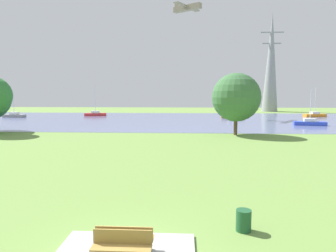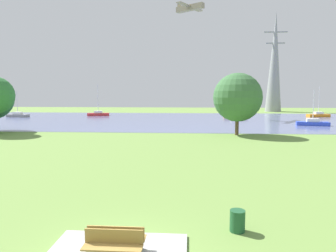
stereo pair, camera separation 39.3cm
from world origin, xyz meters
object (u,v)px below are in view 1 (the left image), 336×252
at_px(sailboat_blue, 310,123).
at_px(sailboat_gray, 14,115).
at_px(sailboat_brown, 233,116).
at_px(sailboat_orange, 315,115).
at_px(litter_bin, 244,220).
at_px(tree_east_near, 236,97).
at_px(electricity_pylon, 271,62).
at_px(sailboat_red, 95,114).
at_px(bench_facing_inland, 122,249).
at_px(bench_facing_water, 125,240).
at_px(light_aircraft, 187,8).

height_order(sailboat_blue, sailboat_gray, sailboat_blue).
bearing_deg(sailboat_brown, sailboat_blue, -54.41).
bearing_deg(sailboat_orange, litter_bin, -114.49).
xyz_separation_m(tree_east_near, electricity_pylon, (17.63, 50.34, 9.09)).
bearing_deg(sailboat_red, bench_facing_inland, -72.70).
xyz_separation_m(bench_facing_water, bench_facing_inland, (0.00, -0.54, 0.00)).
relative_size(sailboat_brown, light_aircraft, 0.99).
bearing_deg(bench_facing_inland, litter_bin, 31.03).
bearing_deg(sailboat_blue, litter_bin, -114.59).
relative_size(sailboat_red, sailboat_gray, 1.28).
distance_m(sailboat_gray, tree_east_near, 49.88).
relative_size(sailboat_brown, sailboat_red, 1.08).
relative_size(bench_facing_water, sailboat_brown, 0.24).
height_order(sailboat_brown, light_aircraft, light_aircraft).
distance_m(sailboat_orange, sailboat_red, 48.57).
xyz_separation_m(litter_bin, sailboat_blue, (17.62, 38.49, 0.05)).
height_order(sailboat_brown, sailboat_gray, sailboat_brown).
bearing_deg(electricity_pylon, sailboat_red, -155.83).
relative_size(sailboat_blue, sailboat_brown, 0.75).
distance_m(sailboat_blue, light_aircraft, 33.83).
distance_m(bench_facing_inland, sailboat_red, 62.39).
relative_size(bench_facing_water, sailboat_red, 0.26).
height_order(sailboat_blue, sailboat_red, sailboat_red).
xyz_separation_m(litter_bin, sailboat_gray, (-38.73, 52.05, 0.05)).
xyz_separation_m(sailboat_brown, electricity_pylon, (14.04, 24.45, 13.21)).
bearing_deg(sailboat_red, tree_east_near, -48.92).
xyz_separation_m(sailboat_gray, electricity_pylon, (60.34, 24.92, 13.24)).
bearing_deg(sailboat_blue, bench_facing_inland, -117.89).
height_order(litter_bin, sailboat_brown, sailboat_brown).
bearing_deg(sailboat_gray, electricity_pylon, 22.44).
height_order(litter_bin, tree_east_near, tree_east_near).
bearing_deg(tree_east_near, litter_bin, -98.51).
xyz_separation_m(tree_east_near, light_aircraft, (-5.94, 28.06, 18.19)).
xyz_separation_m(sailboat_brown, tree_east_near, (-3.59, -25.90, 4.12)).
bearing_deg(light_aircraft, electricity_pylon, 43.39).
distance_m(sailboat_gray, electricity_pylon, 66.61).
relative_size(sailboat_red, light_aircraft, 0.92).
height_order(litter_bin, electricity_pylon, electricity_pylon).
bearing_deg(bench_facing_inland, sailboat_red, 107.30).
height_order(sailboat_brown, tree_east_near, sailboat_brown).
bearing_deg(sailboat_red, sailboat_orange, -0.14).
bearing_deg(sailboat_orange, bench_facing_water, -117.00).
xyz_separation_m(sailboat_orange, electricity_pylon, (-4.36, 19.96, 13.23)).
distance_m(tree_east_near, light_aircraft, 33.96).
bearing_deg(light_aircraft, bench_facing_inland, -92.09).
bearing_deg(bench_facing_water, litter_bin, 25.10).
bearing_deg(sailboat_red, sailboat_blue, -24.86).
xyz_separation_m(sailboat_orange, sailboat_red, (-48.57, 0.11, 0.01)).
distance_m(bench_facing_water, tree_east_near, 29.92).
bearing_deg(electricity_pylon, sailboat_orange, -77.69).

